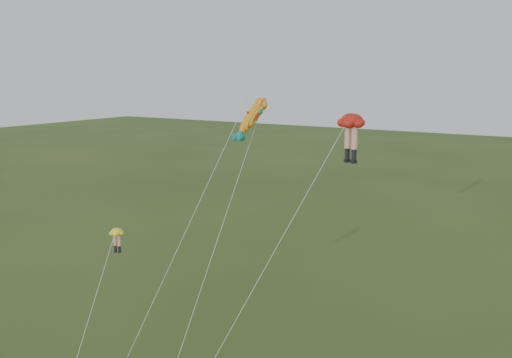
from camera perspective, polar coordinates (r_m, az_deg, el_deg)
The scene contains 3 objects.
legs_kite_red_mid at distance 29.70m, azimuth 9.30°, elevation 5.01°, with size 7.51×7.08×15.76m.
legs_kite_yellow at distance 35.16m, azimuth -14.00°, elevation -6.11°, with size 1.12×5.39×8.66m.
fish_kite at distance 36.24m, azimuth -0.36°, elevation 6.22°, with size 1.67×9.48×16.51m.
Camera 1 is at (20.36, -22.88, 17.80)m, focal length 40.00 mm.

